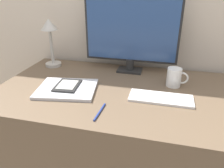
{
  "coord_description": "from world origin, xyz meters",
  "views": [
    {
      "loc": [
        0.18,
        -0.9,
        1.28
      ],
      "look_at": [
        -0.06,
        0.07,
        0.81
      ],
      "focal_mm": 35.0,
      "sensor_mm": 36.0,
      "label": 1
    }
  ],
  "objects_px": {
    "keyboard": "(161,98)",
    "laptop": "(67,89)",
    "ereader": "(67,85)",
    "desk_lamp": "(50,34)",
    "pen": "(100,112)",
    "coffee_mug": "(174,77)",
    "monitor": "(131,31)"
  },
  "relations": [
    {
      "from": "laptop",
      "to": "coffee_mug",
      "type": "height_order",
      "value": "coffee_mug"
    },
    {
      "from": "pen",
      "to": "ereader",
      "type": "bearing_deg",
      "value": 141.95
    },
    {
      "from": "monitor",
      "to": "pen",
      "type": "bearing_deg",
      "value": -94.64
    },
    {
      "from": "coffee_mug",
      "to": "pen",
      "type": "height_order",
      "value": "coffee_mug"
    },
    {
      "from": "monitor",
      "to": "desk_lamp",
      "type": "relative_size",
      "value": 1.83
    },
    {
      "from": "keyboard",
      "to": "ereader",
      "type": "distance_m",
      "value": 0.5
    },
    {
      "from": "monitor",
      "to": "desk_lamp",
      "type": "xyz_separation_m",
      "value": [
        -0.53,
        -0.03,
        -0.04
      ]
    },
    {
      "from": "laptop",
      "to": "pen",
      "type": "bearing_deg",
      "value": -35.97
    },
    {
      "from": "monitor",
      "to": "ereader",
      "type": "relative_size",
      "value": 3.4
    },
    {
      "from": "coffee_mug",
      "to": "monitor",
      "type": "bearing_deg",
      "value": 149.06
    },
    {
      "from": "ereader",
      "to": "desk_lamp",
      "type": "bearing_deg",
      "value": 128.37
    },
    {
      "from": "ereader",
      "to": "keyboard",
      "type": "bearing_deg",
      "value": 0.43
    },
    {
      "from": "keyboard",
      "to": "desk_lamp",
      "type": "height_order",
      "value": "desk_lamp"
    },
    {
      "from": "ereader",
      "to": "desk_lamp",
      "type": "height_order",
      "value": "desk_lamp"
    },
    {
      "from": "keyboard",
      "to": "laptop",
      "type": "relative_size",
      "value": 0.91
    },
    {
      "from": "keyboard",
      "to": "ereader",
      "type": "height_order",
      "value": "ereader"
    },
    {
      "from": "laptop",
      "to": "desk_lamp",
      "type": "height_order",
      "value": "desk_lamp"
    },
    {
      "from": "desk_lamp",
      "to": "monitor",
      "type": "bearing_deg",
      "value": 3.4
    },
    {
      "from": "desk_lamp",
      "to": "laptop",
      "type": "bearing_deg",
      "value": -52.64
    },
    {
      "from": "monitor",
      "to": "laptop",
      "type": "bearing_deg",
      "value": -127.75
    },
    {
      "from": "ereader",
      "to": "desk_lamp",
      "type": "relative_size",
      "value": 0.54
    },
    {
      "from": "laptop",
      "to": "monitor",
      "type": "bearing_deg",
      "value": 52.25
    },
    {
      "from": "ereader",
      "to": "laptop",
      "type": "bearing_deg",
      "value": -78.25
    },
    {
      "from": "keyboard",
      "to": "coffee_mug",
      "type": "distance_m",
      "value": 0.19
    },
    {
      "from": "desk_lamp",
      "to": "coffee_mug",
      "type": "distance_m",
      "value": 0.83
    },
    {
      "from": "keyboard",
      "to": "laptop",
      "type": "distance_m",
      "value": 0.49
    },
    {
      "from": "desk_lamp",
      "to": "pen",
      "type": "bearing_deg",
      "value": -45.76
    },
    {
      "from": "keyboard",
      "to": "ereader",
      "type": "relative_size",
      "value": 1.82
    },
    {
      "from": "ereader",
      "to": "coffee_mug",
      "type": "bearing_deg",
      "value": 17.75
    },
    {
      "from": "laptop",
      "to": "pen",
      "type": "height_order",
      "value": "laptop"
    },
    {
      "from": "keyboard",
      "to": "desk_lamp",
      "type": "xyz_separation_m",
      "value": [
        -0.74,
        0.31,
        0.21
      ]
    },
    {
      "from": "keyboard",
      "to": "laptop",
      "type": "height_order",
      "value": "laptop"
    }
  ]
}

